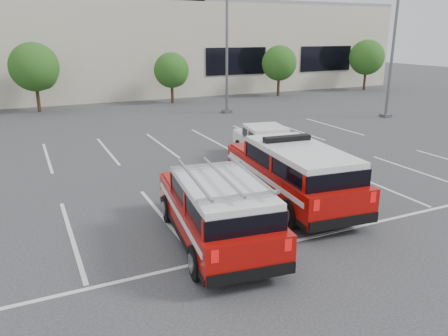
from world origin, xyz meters
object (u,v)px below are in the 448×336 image
object	(u,v)px
tree_right	(280,64)
tree_far_right	(367,59)
ladder_suv	(217,214)
light_pole_mid	(227,37)
convention_building	(87,41)
tree_mid_left	(36,69)
fire_chief_suv	(293,177)
light_pole_right	(394,37)
tree_mid_right	(172,71)
white_pickup	(268,150)

from	to	relation	value
tree_right	tree_far_right	xyz separation A→B (m)	(10.00, 0.00, 0.27)
ladder_suv	light_pole_mid	bearing A→B (deg)	70.90
tree_far_right	light_pole_mid	world-z (taller)	light_pole_mid
convention_building	tree_mid_left	xyz separation A→B (m)	(-5.09, -9.82, -1.68)
ladder_suv	tree_far_right	bearing A→B (deg)	48.90
tree_far_right	fire_chief_suv	size ratio (longest dim) A/B	0.77
tree_right	tree_far_right	distance (m)	10.00
convention_building	light_pole_right	bearing A→B (deg)	-54.11
tree_mid_left	tree_mid_right	distance (m)	10.01
fire_chief_suv	tree_right	bearing A→B (deg)	64.47
convention_building	ladder_suv	bearing A→B (deg)	-93.50
convention_building	light_pole_right	size ratio (longest dim) A/B	5.86
light_pole_mid	convention_building	bearing A→B (deg)	113.26
tree_right	light_pole_right	size ratio (longest dim) A/B	0.43
tree_mid_left	tree_mid_right	world-z (taller)	tree_mid_left
white_pickup	fire_chief_suv	bearing A→B (deg)	-100.02
tree_far_right	fire_chief_suv	world-z (taller)	tree_far_right
tree_mid_right	ladder_suv	xyz separation A→B (m)	(-6.99, -24.08, -1.67)
tree_right	light_pole_mid	world-z (taller)	light_pole_mid
light_pole_right	fire_chief_suv	world-z (taller)	light_pole_right
tree_right	light_pole_right	world-z (taller)	light_pole_right
light_pole_mid	ladder_suv	world-z (taller)	light_pole_mid
tree_mid_left	light_pole_mid	size ratio (longest dim) A/B	0.47
light_pole_right	tree_right	bearing A→B (deg)	94.31
tree_right	white_pickup	distance (m)	21.88
tree_mid_left	light_pole_right	bearing A→B (deg)	-29.95
fire_chief_suv	ladder_suv	size ratio (longest dim) A/B	1.15
tree_mid_right	convention_building	bearing A→B (deg)	116.57
light_pole_right	fire_chief_suv	xyz separation A→B (m)	(-14.41, -10.37, -4.31)
tree_right	light_pole_mid	xyz separation A→B (m)	(-8.09, -6.05, 2.41)
tree_mid_left	tree_right	xyz separation A→B (m)	(20.00, -0.00, -0.27)
convention_building	tree_mid_right	xyz separation A→B (m)	(4.91, -9.82, -2.22)
tree_mid_left	tree_mid_right	bearing A→B (deg)	-0.00
tree_mid_left	ladder_suv	size ratio (longest dim) A/B	0.88
tree_mid_left	tree_far_right	bearing A→B (deg)	0.00
tree_mid_left	fire_chief_suv	size ratio (longest dim) A/B	0.77
light_pole_right	white_pickup	distance (m)	14.96
white_pickup	ladder_suv	xyz separation A→B (m)	(-5.06, -5.86, 0.20)
tree_mid_right	ladder_suv	world-z (taller)	tree_mid_right
tree_mid_left	tree_far_right	xyz separation A→B (m)	(30.00, 0.00, 0.00)
tree_right	white_pickup	size ratio (longest dim) A/B	0.83
tree_right	ladder_suv	size ratio (longest dim) A/B	0.81
convention_building	fire_chief_suv	bearing A→B (deg)	-87.50
tree_mid_right	fire_chief_suv	size ratio (longest dim) A/B	0.64
tree_mid_right	fire_chief_suv	bearing A→B (deg)	-98.89
tree_right	fire_chief_suv	bearing A→B (deg)	-121.07
light_pole_mid	light_pole_right	world-z (taller)	same
convention_building	white_pickup	size ratio (longest dim) A/B	11.23
tree_mid_left	light_pole_right	distance (m)	24.23
light_pole_mid	light_pole_right	size ratio (longest dim) A/B	1.00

